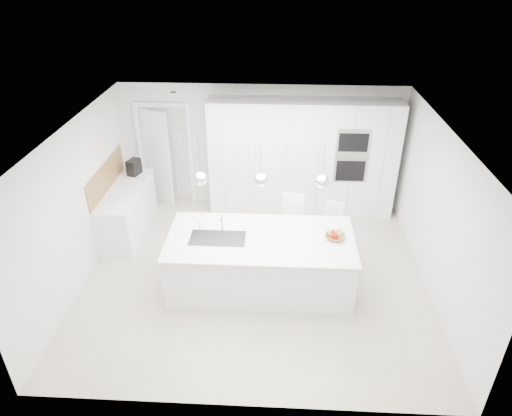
# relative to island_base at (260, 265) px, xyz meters

# --- Properties ---
(floor) EXTENTS (5.50, 5.50, 0.00)m
(floor) POSITION_rel_island_base_xyz_m (-0.10, 0.30, -0.43)
(floor) COLOR #C3B79B
(floor) RESTS_ON ground
(wall_back) EXTENTS (5.50, 0.00, 5.50)m
(wall_back) POSITION_rel_island_base_xyz_m (-0.10, 2.80, 0.82)
(wall_back) COLOR silver
(wall_back) RESTS_ON ground
(wall_left) EXTENTS (0.00, 5.00, 5.00)m
(wall_left) POSITION_rel_island_base_xyz_m (-2.85, 0.30, 0.82)
(wall_left) COLOR silver
(wall_left) RESTS_ON ground
(ceiling) EXTENTS (5.50, 5.50, 0.00)m
(ceiling) POSITION_rel_island_base_xyz_m (-0.10, 0.30, 2.07)
(ceiling) COLOR white
(ceiling) RESTS_ON wall_back
(tall_cabinets) EXTENTS (3.60, 0.60, 2.30)m
(tall_cabinets) POSITION_rel_island_base_xyz_m (0.70, 2.50, 0.72)
(tall_cabinets) COLOR white
(tall_cabinets) RESTS_ON floor
(oven_stack) EXTENTS (0.62, 0.04, 1.05)m
(oven_stack) POSITION_rel_island_base_xyz_m (1.60, 2.19, 0.92)
(oven_stack) COLOR #A5A5A8
(oven_stack) RESTS_ON tall_cabinets
(doorway_frame) EXTENTS (1.11, 0.08, 2.13)m
(doorway_frame) POSITION_rel_island_base_xyz_m (-2.05, 2.77, 0.59)
(doorway_frame) COLOR white
(doorway_frame) RESTS_ON floor
(hallway_door) EXTENTS (0.76, 0.38, 2.00)m
(hallway_door) POSITION_rel_island_base_xyz_m (-2.30, 2.72, 0.57)
(hallway_door) COLOR white
(hallway_door) RESTS_ON floor
(radiator) EXTENTS (0.32, 0.04, 1.40)m
(radiator) POSITION_rel_island_base_xyz_m (-1.73, 2.76, 0.42)
(radiator) COLOR white
(radiator) RESTS_ON floor
(left_base_cabinets) EXTENTS (0.60, 1.80, 0.86)m
(left_base_cabinets) POSITION_rel_island_base_xyz_m (-2.55, 1.50, 0.00)
(left_base_cabinets) COLOR white
(left_base_cabinets) RESTS_ON floor
(left_worktop) EXTENTS (0.62, 1.82, 0.04)m
(left_worktop) POSITION_rel_island_base_xyz_m (-2.55, 1.50, 0.45)
(left_worktop) COLOR white
(left_worktop) RESTS_ON left_base_cabinets
(oak_backsplash) EXTENTS (0.02, 1.80, 0.50)m
(oak_backsplash) POSITION_rel_island_base_xyz_m (-2.84, 1.50, 0.72)
(oak_backsplash) COLOR olive
(oak_backsplash) RESTS_ON wall_left
(island_base) EXTENTS (2.80, 1.20, 0.86)m
(island_base) POSITION_rel_island_base_xyz_m (0.00, 0.00, 0.00)
(island_base) COLOR white
(island_base) RESTS_ON floor
(island_worktop) EXTENTS (2.84, 1.40, 0.04)m
(island_worktop) POSITION_rel_island_base_xyz_m (0.00, 0.05, 0.45)
(island_worktop) COLOR white
(island_worktop) RESTS_ON island_base
(island_sink) EXTENTS (0.84, 0.44, 0.18)m
(island_sink) POSITION_rel_island_base_xyz_m (-0.65, -0.00, 0.39)
(island_sink) COLOR #3F3F42
(island_sink) RESTS_ON island_worktop
(island_tap) EXTENTS (0.02, 0.02, 0.30)m
(island_tap) POSITION_rel_island_base_xyz_m (-0.60, 0.20, 0.62)
(island_tap) COLOR white
(island_tap) RESTS_ON island_worktop
(pendant_left) EXTENTS (0.20, 0.20, 0.20)m
(pendant_left) POSITION_rel_island_base_xyz_m (-0.85, -0.00, 1.47)
(pendant_left) COLOR white
(pendant_left) RESTS_ON ceiling
(pendant_mid) EXTENTS (0.20, 0.20, 0.20)m
(pendant_mid) POSITION_rel_island_base_xyz_m (-0.00, -0.00, 1.47)
(pendant_mid) COLOR white
(pendant_mid) RESTS_ON ceiling
(pendant_right) EXTENTS (0.20, 0.20, 0.20)m
(pendant_right) POSITION_rel_island_base_xyz_m (0.85, -0.00, 1.47)
(pendant_right) COLOR white
(pendant_right) RESTS_ON ceiling
(fruit_bowl) EXTENTS (0.37, 0.37, 0.07)m
(fruit_bowl) POSITION_rel_island_base_xyz_m (1.11, 0.08, 0.51)
(fruit_bowl) COLOR olive
(fruit_bowl) RESTS_ON island_worktop
(espresso_machine) EXTENTS (0.25, 0.32, 0.30)m
(espresso_machine) POSITION_rel_island_base_xyz_m (-2.53, 2.14, 0.62)
(espresso_machine) COLOR black
(espresso_machine) RESTS_ON left_worktop
(bar_stool_left) EXTENTS (0.50, 0.62, 1.18)m
(bar_stool_left) POSITION_rel_island_base_xyz_m (0.50, 0.79, 0.16)
(bar_stool_left) COLOR white
(bar_stool_left) RESTS_ON floor
(bar_stool_right) EXTENTS (0.48, 0.56, 1.04)m
(bar_stool_right) POSITION_rel_island_base_xyz_m (1.20, 0.84, 0.09)
(bar_stool_right) COLOR white
(bar_stool_right) RESTS_ON floor
(apple_a) EXTENTS (0.08, 0.08, 0.08)m
(apple_a) POSITION_rel_island_base_xyz_m (1.13, 0.05, 0.54)
(apple_a) COLOR #AC0E08
(apple_a) RESTS_ON fruit_bowl
(apple_b) EXTENTS (0.09, 0.09, 0.09)m
(apple_b) POSITION_rel_island_base_xyz_m (1.10, 0.07, 0.54)
(apple_b) COLOR #AC0E08
(apple_b) RESTS_ON fruit_bowl
(apple_c) EXTENTS (0.08, 0.08, 0.08)m
(apple_c) POSITION_rel_island_base_xyz_m (1.08, 0.12, 0.54)
(apple_c) COLOR #AC0E08
(apple_c) RESTS_ON fruit_bowl
(banana_bunch) EXTENTS (0.25, 0.18, 0.23)m
(banana_bunch) POSITION_rel_island_base_xyz_m (1.12, 0.09, 0.59)
(banana_bunch) COLOR yellow
(banana_bunch) RESTS_ON fruit_bowl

